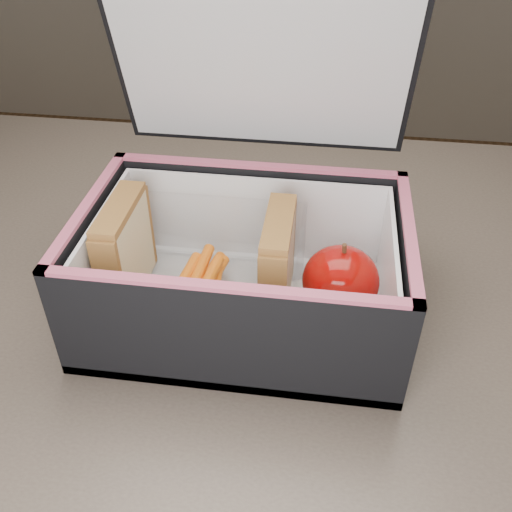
{
  "coord_description": "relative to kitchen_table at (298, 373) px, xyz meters",
  "views": [
    {
      "loc": [
        0.01,
        -0.41,
        1.14
      ],
      "look_at": [
        -0.05,
        0.0,
        0.81
      ],
      "focal_mm": 40.0,
      "sensor_mm": 36.0,
      "label": 1
    }
  ],
  "objects": [
    {
      "name": "kitchen_table",
      "position": [
        0.0,
        0.0,
        0.0
      ],
      "size": [
        1.2,
        0.8,
        0.75
      ],
      "color": "brown",
      "rests_on": "ground"
    },
    {
      "name": "lunch_bag",
      "position": [
        -0.06,
        -0.0,
        0.15
      ],
      "size": [
        0.29,
        0.25,
        0.29
      ],
      "color": "black",
      "rests_on": "kitchen_table"
    },
    {
      "name": "plastic_tub",
      "position": [
        -0.1,
        -0.01,
        0.14
      ],
      "size": [
        0.19,
        0.13,
        0.08
      ],
      "primitive_type": null,
      "color": "white",
      "rests_on": "lunch_bag"
    },
    {
      "name": "sandwich_left",
      "position": [
        -0.17,
        -0.01,
        0.16
      ],
      "size": [
        0.02,
        0.09,
        0.1
      ],
      "color": "tan",
      "rests_on": "plastic_tub"
    },
    {
      "name": "sandwich_right",
      "position": [
        -0.03,
        -0.01,
        0.16
      ],
      "size": [
        0.02,
        0.09,
        0.1
      ],
      "color": "tan",
      "rests_on": "plastic_tub"
    },
    {
      "name": "carrot_sticks",
      "position": [
        -0.1,
        -0.02,
        0.12
      ],
      "size": [
        0.05,
        0.13,
        0.03
      ],
      "color": "orange",
      "rests_on": "plastic_tub"
    },
    {
      "name": "paper_napkin",
      "position": [
        0.03,
        -0.0,
        0.11
      ],
      "size": [
        0.1,
        0.1,
        0.01
      ],
      "primitive_type": "cube",
      "rotation": [
        0.0,
        0.0,
        0.4
      ],
      "color": "white",
      "rests_on": "lunch_bag"
    },
    {
      "name": "red_apple",
      "position": [
        0.03,
        -0.01,
        0.14
      ],
      "size": [
        0.09,
        0.09,
        0.07
      ],
      "rotation": [
        0.0,
        0.0,
        -0.34
      ],
      "color": "maroon",
      "rests_on": "paper_napkin"
    }
  ]
}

